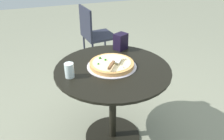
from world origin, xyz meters
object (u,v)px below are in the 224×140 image
object	(u,v)px
pizza_on_tray	(112,64)
napkin_dispenser	(121,42)
patio_chair_near	(94,33)
pizza_server	(113,62)
drinking_cup	(69,70)
patio_table	(113,89)

from	to	relation	value
pizza_on_tray	napkin_dispenser	distance (m)	0.33
pizza_on_tray	napkin_dispenser	world-z (taller)	napkin_dispenser
pizza_on_tray	patio_chair_near	distance (m)	1.34
pizza_on_tray	patio_chair_near	world-z (taller)	patio_chair_near
napkin_dispenser	pizza_on_tray	bearing A→B (deg)	-150.09
pizza_on_tray	pizza_server	xyz separation A→B (m)	(-0.05, 0.01, 0.04)
pizza_on_tray	drinking_cup	distance (m)	0.33
napkin_dispenser	patio_chair_near	size ratio (longest dim) A/B	0.17
pizza_server	patio_chair_near	xyz separation A→B (m)	(1.36, -0.20, -0.27)
drinking_cup	napkin_dispenser	xyz separation A→B (m)	(0.33, -0.49, 0.02)
pizza_on_tray	pizza_server	distance (m)	0.06
patio_table	patio_chair_near	bearing A→B (deg)	-8.41
drinking_cup	patio_chair_near	world-z (taller)	patio_chair_near
pizza_server	patio_chair_near	size ratio (longest dim) A/B	0.24
pizza_server	napkin_dispenser	size ratio (longest dim) A/B	1.42
pizza_on_tray	napkin_dispenser	xyz separation A→B (m)	(0.28, -0.17, 0.05)
pizza_server	drinking_cup	distance (m)	0.32
patio_table	napkin_dispenser	bearing A→B (deg)	-29.89
pizza_server	drinking_cup	size ratio (longest dim) A/B	1.92
drinking_cup	patio_chair_near	bearing A→B (deg)	-20.74
drinking_cup	pizza_on_tray	bearing A→B (deg)	-80.62
drinking_cup	napkin_dispenser	distance (m)	0.59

